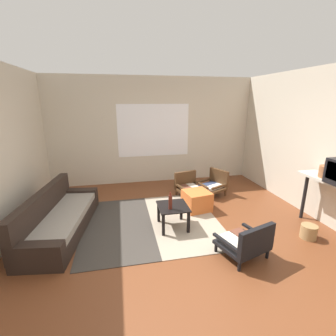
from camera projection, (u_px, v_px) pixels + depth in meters
The scene contains 13 objects.
ground_plane at pixel (184, 243), 3.63m from camera, with size 7.80×7.80×0.00m, color brown.
far_wall_with_window at pixel (153, 131), 6.14m from camera, with size 5.60×0.13×2.70m.
side_wall_right at pixel (330, 147), 4.06m from camera, with size 0.12×6.60×2.70m, color beige.
area_rug at pixel (151, 222), 4.25m from camera, with size 2.38×2.20×0.01m.
couch at pixel (59, 219), 3.91m from camera, with size 0.99×2.16×0.71m.
coffee_table at pixel (173, 210), 4.01m from camera, with size 0.50×0.54×0.40m.
armchair_by_window at pixel (189, 186), 5.36m from camera, with size 0.67×0.71×0.54m.
armchair_striped_foreground at pixel (246, 242), 3.23m from camera, with size 0.75×0.70×0.55m.
armchair_corner at pixel (214, 184), 5.47m from camera, with size 0.70×0.71×0.57m.
ottoman_orange at pixel (197, 201), 4.71m from camera, with size 0.48×0.48×0.39m, color #D1662D.
clay_vase at pixel (327, 171), 3.81m from camera, with size 0.24×0.24×0.28m.
glass_bottle at pixel (170, 202), 3.85m from camera, with size 0.06×0.06×0.30m.
wicker_basket at pixel (309, 232), 3.75m from camera, with size 0.24×0.24×0.22m, color #9E7A4C.
Camera 1 is at (-0.88, -3.05, 2.12)m, focal length 25.27 mm.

